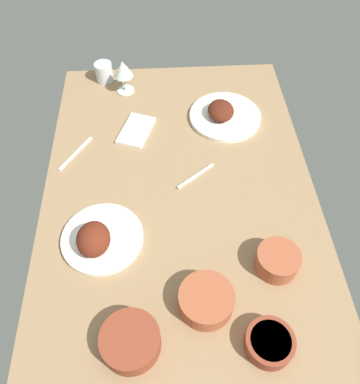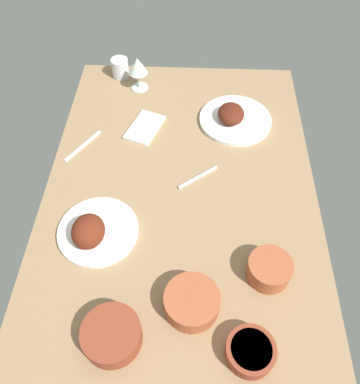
{
  "view_description": "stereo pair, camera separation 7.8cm",
  "coord_description": "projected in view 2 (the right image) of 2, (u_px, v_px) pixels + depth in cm",
  "views": [
    {
      "loc": [
        -76.3,
        4.5,
        106.55
      ],
      "look_at": [
        0.0,
        0.0,
        6.0
      ],
      "focal_mm": 36.44,
      "sensor_mm": 36.0,
      "label": 1
    },
    {
      "loc": [
        -76.36,
        -3.34,
        106.55
      ],
      "look_at": [
        0.0,
        0.0,
        6.0
      ],
      "focal_mm": 36.44,
      "sensor_mm": 36.0,
      "label": 2
    }
  ],
  "objects": [
    {
      "name": "dining_table",
      "position": [
        180.0,
        199.0,
        1.29
      ],
      "size": [
        140.0,
        90.0,
        4.0
      ],
      "primitive_type": "cube",
      "color": "#937551",
      "rests_on": "ground"
    },
    {
      "name": "plate_center_main",
      "position": [
        234.0,
        118.0,
        1.48
      ],
      "size": [
        27.38,
        27.38,
        7.0
      ],
      "color": "white",
      "rests_on": "dining_table"
    },
    {
      "name": "plate_far_side",
      "position": [
        94.0,
        231.0,
        1.16
      ],
      "size": [
        24.62,
        24.62,
        9.52
      ],
      "color": "white",
      "rests_on": "dining_table"
    },
    {
      "name": "bowl_pasta",
      "position": [
        192.0,
        302.0,
        1.03
      ],
      "size": [
        14.92,
        14.92,
        6.05
      ],
      "color": "#A35133",
      "rests_on": "dining_table"
    },
    {
      "name": "bowl_potatoes",
      "position": [
        112.0,
        335.0,
        0.97
      ],
      "size": [
        15.21,
        15.21,
        5.99
      ],
      "color": "brown",
      "rests_on": "dining_table"
    },
    {
      "name": "bowl_cream",
      "position": [
        250.0,
        351.0,
        0.96
      ],
      "size": [
        12.45,
        12.45,
        4.69
      ],
      "color": "brown",
      "rests_on": "dining_table"
    },
    {
      "name": "bowl_onions",
      "position": [
        269.0,
        269.0,
        1.08
      ],
      "size": [
        12.4,
        12.4,
        6.33
      ],
      "color": "#A35133",
      "rests_on": "dining_table"
    },
    {
      "name": "wine_glass",
      "position": [
        138.0,
        67.0,
        1.54
      ],
      "size": [
        7.6,
        7.6,
        14.0
      ],
      "color": "silver",
      "rests_on": "dining_table"
    },
    {
      "name": "water_tumbler",
      "position": [
        120.0,
        68.0,
        1.63
      ],
      "size": [
        7.2,
        7.2,
        7.94
      ],
      "primitive_type": "cylinder",
      "color": "silver",
      "rests_on": "dining_table"
    },
    {
      "name": "folded_napkin",
      "position": [
        145.0,
        128.0,
        1.47
      ],
      "size": [
        18.92,
        15.16,
        1.2
      ],
      "primitive_type": "cube",
      "rotation": [
        0.0,
        0.0,
        -0.36
      ],
      "color": "white",
      "rests_on": "dining_table"
    },
    {
      "name": "fork_loose",
      "position": [
        198.0,
        177.0,
        1.32
      ],
      "size": [
        10.4,
        13.38,
        0.8
      ],
      "primitive_type": "cube",
      "rotation": [
        0.0,
        0.0,
        5.36
      ],
      "color": "silver",
      "rests_on": "dining_table"
    },
    {
      "name": "spoon_loose",
      "position": [
        83.0,
        146.0,
        1.41
      ],
      "size": [
        15.73,
        10.56,
        0.8
      ],
      "primitive_type": "cube",
      "rotation": [
        0.0,
        0.0,
        2.57
      ],
      "color": "silver",
      "rests_on": "dining_table"
    }
  ]
}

